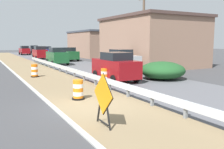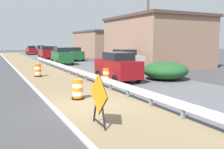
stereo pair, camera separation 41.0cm
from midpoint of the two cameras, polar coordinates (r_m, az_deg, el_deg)
The scene contains 21 objects.
ground_plane at distance 11.11m, azimuth -5.49°, elevation -7.49°, with size 160.00×160.00×0.00m, color #3D3D3F.
median_dirt_strip at distance 11.43m, azimuth -1.49°, elevation -7.00°, with size 4.10×120.00×0.01m, color #7F6B4C.
far_lane_asphalt at distance 14.63m, azimuth 18.71°, elevation -4.15°, with size 7.04×120.00×0.00m, color #56565B.
curb_near_edge at distance 10.72m, azimuth -12.04°, elevation -8.16°, with size 0.20×120.00×0.11m, color #ADADA8.
guardrail_median at distance 11.97m, azimuth 6.91°, elevation -3.85°, with size 0.18×53.32×0.71m.
warning_sign_diamond at distance 8.39m, azimuth -1.73°, elevation -5.20°, with size 0.09×1.48×1.87m.
traffic_barrel_nearest at distance 12.48m, azimuth -7.05°, elevation -3.69°, with size 0.64×0.64×1.00m.
traffic_barrel_close at distance 17.74m, azimuth -0.54°, elevation -0.31°, with size 0.71×0.71×0.97m.
traffic_barrel_mid at distance 21.12m, azimuth -16.32°, elevation 0.79°, with size 0.64×0.64×1.06m.
car_lead_near_lane at distance 42.70m, azimuth -14.93°, elevation 4.98°, with size 1.98×4.19×2.14m.
car_trailing_near_lane at distance 63.92m, azimuth -16.08°, elevation 5.67°, with size 2.19×4.35×1.95m.
car_lead_far_lane at distance 57.55m, azimuth -18.12°, elevation 5.41°, with size 1.93×4.73×1.97m.
car_mid_far_lane at distance 23.86m, azimuth 3.60°, elevation 3.28°, with size 2.07×4.20×2.15m.
car_trailing_far_lane at distance 18.27m, azimuth 1.89°, elevation 1.91°, with size 2.14×4.68×2.12m.
car_distant_a at distance 37.76m, azimuth -8.42°, elevation 4.75°, with size 2.01×4.47×2.03m.
car_distant_b at distance 31.81m, azimuth -11.23°, elevation 4.27°, with size 2.16×4.63×2.17m.
car_distant_c at distance 52.49m, azimuth -13.50°, elevation 5.37°, with size 2.22×4.64×1.92m.
roadside_shop_near at distance 29.68m, azimuth 10.64°, elevation 7.56°, with size 8.99×11.06×5.77m.
roadside_shop_far at distance 47.24m, azimuth -2.87°, elevation 7.14°, with size 6.60×11.99×4.89m.
utility_pole_near at distance 25.91m, azimuth 8.73°, elevation 10.10°, with size 0.24×1.80×7.75m.
bush_roadside at distance 19.29m, azimuth 12.89°, elevation 0.90°, with size 3.47×3.47×1.37m, color #1E4C23.
Camera 2 is at (-3.67, -10.10, 2.90)m, focal length 39.23 mm.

